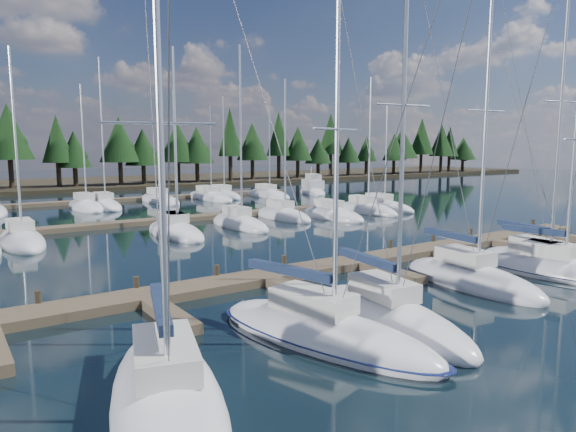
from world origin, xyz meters
TOP-DOWN VIEW (x-y plane):
  - ground at (0.00, 30.00)m, footprint 260.00×260.00m
  - far_shore at (0.00, 90.00)m, footprint 220.00×30.00m
  - main_dock at (0.00, 17.36)m, footprint 44.00×6.13m
  - back_docks at (0.00, 49.58)m, footprint 50.00×21.80m
  - front_sailboat_0 at (-14.63, 8.57)m, footprint 5.48×10.09m
  - front_sailboat_1 at (-8.44, 10.09)m, footprint 5.10×9.89m
  - front_sailboat_2 at (-5.38, 9.92)m, footprint 3.65×8.88m
  - front_sailboat_3 at (1.95, 11.70)m, footprint 3.53×8.43m
  - front_sailboat_4 at (7.13, 10.27)m, footprint 3.81×8.33m
  - front_sailboat_5 at (7.60, 11.26)m, footprint 4.41×8.93m
  - back_sailboat_rows at (-0.29, 44.94)m, footprint 45.23×32.70m
  - motor_yacht_right at (25.73, 55.56)m, footprint 6.59×9.60m
  - tree_line at (-1.99, 80.20)m, footprint 187.47×11.25m

SIDE VIEW (x-z plane):
  - ground at x=0.00m, z-range 0.00..0.00m
  - back_docks at x=0.00m, z-range 0.00..0.40m
  - main_dock at x=0.00m, z-range -0.25..0.65m
  - back_sailboat_rows at x=-0.29m, z-range -8.12..8.65m
  - front_sailboat_1 at x=-8.44m, z-range -6.28..6.83m
  - front_sailboat_0 at x=-14.63m, z-range -6.24..6.80m
  - front_sailboat_4 at x=7.13m, z-range -6.10..6.66m
  - far_shore at x=0.00m, z-range 0.00..0.60m
  - front_sailboat_2 at x=-5.38m, z-range -7.05..7.65m
  - front_sailboat_3 at x=1.95m, z-range -7.22..7.83m
  - front_sailboat_5 at x=7.60m, z-range -7.81..8.43m
  - motor_yacht_right at x=25.73m, z-range -1.79..2.79m
  - tree_line at x=-1.99m, z-range 0.49..14.48m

